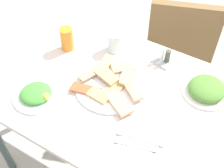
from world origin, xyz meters
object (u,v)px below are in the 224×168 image
at_px(pide_platter, 111,85).
at_px(dining_chair, 178,48).
at_px(paper_napkin, 138,143).
at_px(spoon, 140,139).
at_px(drinking_glass, 114,42).
at_px(salad_plate_rice, 207,89).
at_px(soda_can, 67,39).
at_px(salad_plate_greens, 36,94).
at_px(fork, 136,146).
at_px(dining_table, 113,101).
at_px(condiment_caddy, 164,58).

bearing_deg(pide_platter, dining_chair, 83.74).
bearing_deg(paper_napkin, spoon, 90.00).
relative_size(drinking_glass, spoon, 0.53).
height_order(drinking_glass, paper_napkin, drinking_glass).
xyz_separation_m(salad_plate_rice, spoon, (-0.14, -0.37, -0.02)).
distance_m(soda_can, drinking_glass, 0.24).
relative_size(salad_plate_greens, fork, 1.25).
bearing_deg(salad_plate_rice, dining_table, -151.26).
distance_m(dining_table, soda_can, 0.39).
height_order(drinking_glass, spoon, drinking_glass).
relative_size(pide_platter, fork, 2.03).
xyz_separation_m(dining_chair, pide_platter, (-0.08, -0.71, 0.28)).
distance_m(dining_table, dining_chair, 0.75).
xyz_separation_m(drinking_glass, paper_napkin, (0.36, -0.42, -0.05)).
bearing_deg(condiment_caddy, fork, -78.01).
distance_m(pide_platter, condiment_caddy, 0.30).
distance_m(soda_can, condiment_caddy, 0.49).
xyz_separation_m(dining_chair, soda_can, (-0.41, -0.60, 0.33)).
height_order(salad_plate_greens, condiment_caddy, condiment_caddy).
bearing_deg(salad_plate_greens, salad_plate_rice, 32.76).
bearing_deg(salad_plate_greens, pide_platter, 40.92).
bearing_deg(soda_can, dining_table, -20.01).
bearing_deg(salad_plate_greens, dining_table, 37.72).
bearing_deg(drinking_glass, salad_plate_rice, -4.03).
distance_m(dining_table, condiment_caddy, 0.33).
distance_m(salad_plate_rice, spoon, 0.40).
height_order(soda_can, paper_napkin, soda_can).
distance_m(salad_plate_greens, condiment_caddy, 0.63).
bearing_deg(condiment_caddy, soda_can, -160.96).
bearing_deg(spoon, dining_chair, 87.67).
xyz_separation_m(paper_napkin, condiment_caddy, (-0.10, 0.47, 0.02)).
bearing_deg(salad_plate_rice, dining_chair, 120.05).
distance_m(soda_can, spoon, 0.64).
distance_m(paper_napkin, condiment_caddy, 0.48).
height_order(dining_table, salad_plate_rice, salad_plate_rice).
distance_m(dining_table, spoon, 0.30).
height_order(fork, spoon, same).
bearing_deg(paper_napkin, dining_table, 140.19).
relative_size(dining_chair, pide_platter, 2.59).
height_order(soda_can, fork, soda_can).
xyz_separation_m(pide_platter, drinking_glass, (-0.12, 0.22, 0.04)).
relative_size(dining_chair, spoon, 4.56).
height_order(salad_plate_greens, fork, salad_plate_greens).
distance_m(paper_napkin, spoon, 0.02).
height_order(soda_can, condiment_caddy, soda_can).
bearing_deg(pide_platter, dining_table, -39.68).
relative_size(paper_napkin, spoon, 0.66).
bearing_deg(spoon, condiment_caddy, 90.33).
xyz_separation_m(salad_plate_greens, salad_plate_rice, (0.63, 0.41, 0.01)).
bearing_deg(salad_plate_greens, fork, 0.18).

